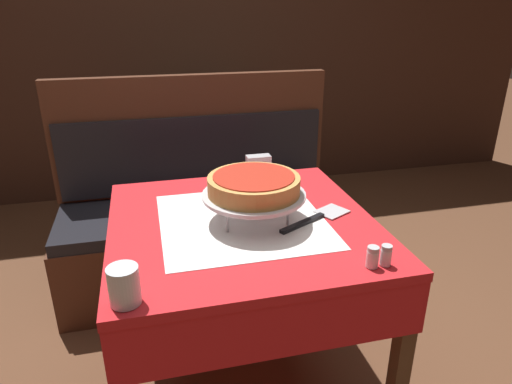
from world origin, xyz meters
name	(u,v)px	position (x,y,z in m)	size (l,w,h in m)	color
dining_table_front	(243,250)	(0.00, 0.00, 0.65)	(0.88, 0.88, 0.77)	red
dining_table_rear	(207,120)	(0.14, 1.84, 0.67)	(0.67, 0.67, 0.78)	#1E6B33
booth_bench	(202,228)	(-0.05, 0.85, 0.32)	(1.46, 0.54, 1.11)	#4C2819
back_wall_panel	(177,38)	(0.00, 2.25, 1.20)	(6.00, 0.04, 2.40)	#3D2319
pizza_pan_stand	(254,196)	(0.04, -0.01, 0.86)	(0.34, 0.34, 0.10)	#ADADB2
deep_dish_pizza	(254,184)	(0.04, -0.01, 0.90)	(0.30, 0.30, 0.06)	#C68E47
pizza_server	(316,218)	(0.24, -0.05, 0.77)	(0.29, 0.19, 0.01)	#BCBCC1
water_glass_near	(124,285)	(-0.37, -0.38, 0.82)	(0.08, 0.08, 0.10)	silver
salt_shaker	(372,257)	(0.29, -0.37, 0.80)	(0.03, 0.03, 0.06)	silver
pepper_shaker	(386,255)	(0.33, -0.37, 0.80)	(0.03, 0.03, 0.06)	silver
napkin_holder	(258,166)	(0.16, 0.39, 0.82)	(0.10, 0.05, 0.09)	#B2B2B7
condiment_caddy	(195,100)	(0.06, 1.82, 0.82)	(0.12, 0.12, 0.16)	black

